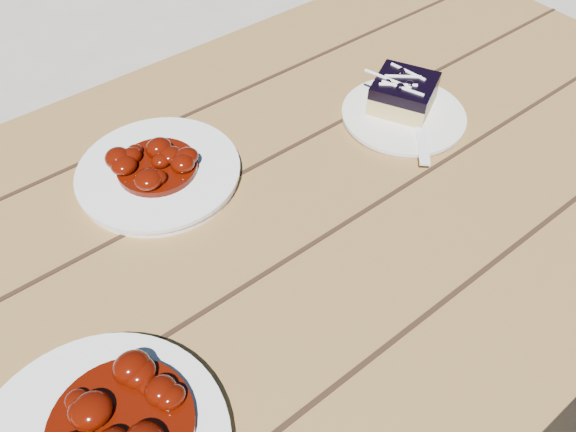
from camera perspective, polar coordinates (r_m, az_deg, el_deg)
picnic_table at (r=0.82m, az=-15.73°, el=-14.87°), size 2.00×1.55×0.75m
goulash_stew at (r=0.58m, az=-16.94°, el=-19.31°), size 0.14×0.14×0.04m
dessert_plate at (r=0.90m, az=11.62°, el=9.93°), size 0.19×0.19×0.01m
blueberry_cake at (r=0.90m, az=11.67°, el=12.13°), size 0.12×0.12×0.05m
fork_dessert at (r=0.86m, az=13.40°, el=7.95°), size 0.13×0.13×0.00m
second_plate at (r=0.80m, az=-12.97°, el=4.22°), size 0.22×0.22×0.02m
second_stew at (r=0.78m, az=-13.32°, el=5.74°), size 0.11×0.11×0.04m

